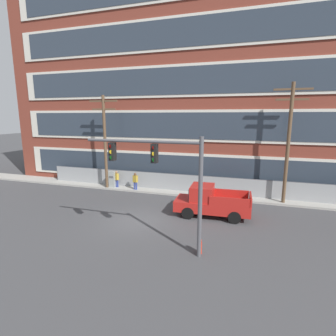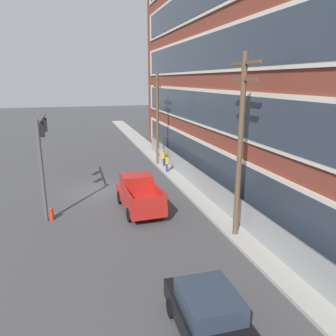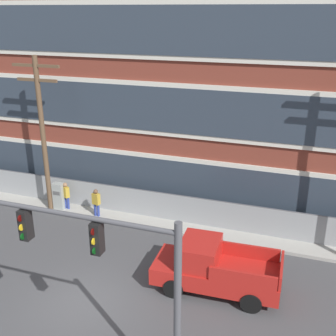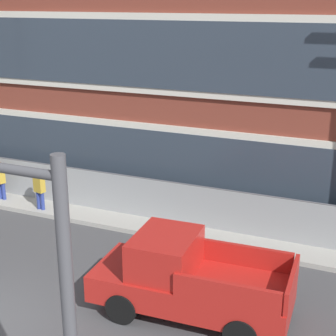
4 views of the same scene
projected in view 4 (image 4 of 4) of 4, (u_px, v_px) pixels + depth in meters
name	position (u px, v px, depth m)	size (l,w,h in m)	color
sidewalk_building_side	(118.00, 216.00, 18.70)	(80.00, 2.01, 0.16)	#9E9B93
chain_link_fence	(240.00, 214.00, 16.96)	(32.97, 0.06, 1.65)	gray
pickup_truck_red	(187.00, 279.00, 12.82)	(5.07, 2.28, 2.08)	#AD1E19
pedestrian_near_cabinet	(1.00, 179.00, 19.82)	(0.47, 0.39, 1.69)	navy
pedestrian_by_fence	(40.00, 189.00, 18.86)	(0.44, 0.32, 1.69)	navy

